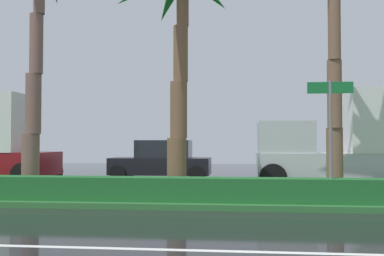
# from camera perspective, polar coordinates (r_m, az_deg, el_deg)

# --- Properties ---
(ground_plane) EXTENTS (90.00, 42.00, 0.10)m
(ground_plane) POSITION_cam_1_polar(r_m,az_deg,el_deg) (14.16, 8.87, -8.57)
(ground_plane) COLOR black
(near_lane_divider_stripe) EXTENTS (81.00, 0.14, 0.01)m
(near_lane_divider_stripe) POSITION_cam_1_polar(r_m,az_deg,el_deg) (7.26, 11.55, -14.73)
(near_lane_divider_stripe) COLOR white
(near_lane_divider_stripe) RESTS_ON ground_plane
(median_strip) EXTENTS (85.50, 4.00, 0.15)m
(median_strip) POSITION_cam_1_polar(r_m,az_deg,el_deg) (13.15, 9.07, -8.55)
(median_strip) COLOR #2D6B33
(median_strip) RESTS_ON ground_plane
(median_hedge) EXTENTS (76.50, 0.70, 0.60)m
(median_hedge) POSITION_cam_1_polar(r_m,az_deg,el_deg) (11.72, 9.41, -7.54)
(median_hedge) COLOR #1E6028
(median_hedge) RESTS_ON median_strip
(palm_tree_centre_left) EXTENTS (4.21, 3.87, 6.97)m
(palm_tree_centre_left) POSITION_cam_1_polar(r_m,az_deg,el_deg) (13.77, -1.19, 14.58)
(palm_tree_centre_left) COLOR brown
(palm_tree_centre_left) RESTS_ON median_strip
(street_name_sign) EXTENTS (1.10, 0.08, 3.00)m
(street_name_sign) POSITION_cam_1_polar(r_m,az_deg,el_deg) (11.82, 16.61, 0.46)
(street_name_sign) COLOR slate
(street_name_sign) RESTS_ON median_strip
(car_in_traffic_leading) EXTENTS (4.30, 2.02, 1.72)m
(car_in_traffic_leading) POSITION_cam_1_polar(r_m,az_deg,el_deg) (20.25, -3.73, -4.04)
(car_in_traffic_leading) COLOR black
(car_in_traffic_leading) RESTS_ON ground_plane
(box_truck_following) EXTENTS (6.40, 2.64, 3.46)m
(box_truck_following) POSITION_cam_1_polar(r_m,az_deg,el_deg) (17.33, 18.83, -1.95)
(box_truck_following) COLOR silver
(box_truck_following) RESTS_ON ground_plane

